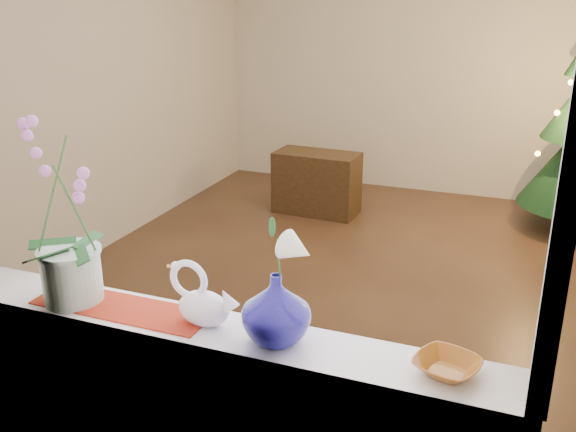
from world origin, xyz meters
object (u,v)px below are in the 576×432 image
side_table (317,183)px  swan (203,295)px  orchid_pot (64,214)px  amber_dish (447,367)px  blue_vase (276,304)px  paperweight (256,329)px

side_table → swan: bearing=-74.5°
orchid_pot → swan: 0.60m
orchid_pot → amber_dish: bearing=0.9°
swan → orchid_pot: bearing=-158.8°
amber_dish → blue_vase: bearing=-178.6°
swan → side_table: 3.94m
orchid_pot → blue_vase: 0.86m
blue_vase → side_table: blue_vase is taller
orchid_pot → amber_dish: orchid_pot is taller
swan → paperweight: swan is taller
swan → side_table: swan is taller
paperweight → orchid_pot: bearing=179.8°
blue_vase → side_table: size_ratio=0.36×
orchid_pot → blue_vase: bearing=0.5°
paperweight → amber_dish: bearing=2.2°
blue_vase → paperweight: bearing=-171.6°
amber_dish → side_table: 4.19m
blue_vase → amber_dish: (0.57, 0.01, -0.12)m
swan → paperweight: (0.21, -0.02, -0.08)m
paperweight → side_table: size_ratio=0.09×
orchid_pot → swan: size_ratio=2.66×
orchid_pot → side_table: 3.93m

